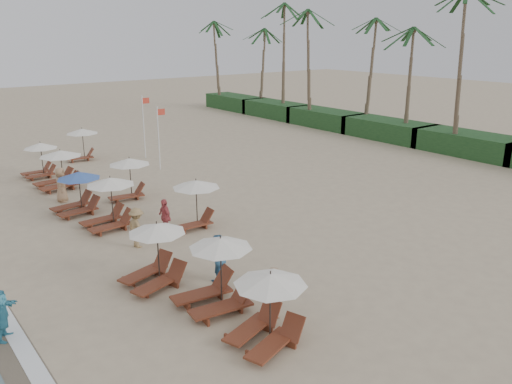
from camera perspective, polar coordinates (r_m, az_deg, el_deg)
ground at (r=21.27m, az=7.36°, el=-7.45°), size 160.00×160.00×0.00m
shrub_hedge at (r=46.20m, az=14.27°, el=6.62°), size 3.20×53.00×1.60m
palm_row at (r=46.01m, az=14.14°, el=18.02°), size 7.00×52.00×12.30m
lounger_station_0 at (r=15.48m, az=0.89°, el=-12.74°), size 2.54×2.32×2.17m
lounger_station_1 at (r=17.40m, az=-4.60°, el=-9.32°), size 2.64×2.18×2.40m
lounger_station_2 at (r=19.19m, az=-11.26°, el=-6.92°), size 2.52×2.31×2.28m
lounger_station_3 at (r=25.10m, az=-15.93°, el=-1.27°), size 2.58×2.23×2.38m
lounger_station_4 at (r=27.67m, az=-19.10°, el=-0.15°), size 2.55×2.16×2.11m
lounger_station_5 at (r=32.49m, az=-20.87°, el=2.21°), size 2.83×2.40×2.22m
lounger_station_6 at (r=35.44m, az=-22.62°, el=3.28°), size 2.33×2.06×2.17m
inland_station_0 at (r=24.26m, az=-6.71°, el=-0.69°), size 2.61×2.24×2.22m
inland_station_1 at (r=29.13m, az=-13.79°, el=1.94°), size 2.64×2.24×2.22m
inland_station_2 at (r=39.08m, az=-18.54°, el=5.38°), size 2.61×2.24×2.22m
beachgoer_near at (r=16.68m, az=2.12°, el=-11.07°), size 0.80×0.75×1.83m
beachgoer_mid_a at (r=19.24m, az=-4.27°, el=-7.17°), size 0.89×0.70×1.79m
beachgoer_mid_b at (r=22.64m, az=-12.85°, el=-3.81°), size 0.78×1.20×1.74m
beachgoer_far_a at (r=23.76m, az=-9.93°, el=-2.70°), size 0.42×0.99×1.69m
beachgoer_far_b at (r=29.83m, az=-20.50°, el=0.75°), size 0.96×1.10×1.89m
waterline_walker at (r=17.47m, az=-26.05°, el=-11.97°), size 1.21×1.52×1.62m
flag_pole_near at (r=34.84m, az=-10.55°, el=6.16°), size 0.59×0.08×4.21m
flag_pole_far at (r=38.38m, az=-12.13°, el=7.30°), size 0.60×0.08×4.52m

